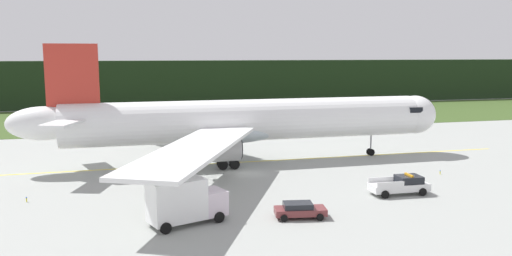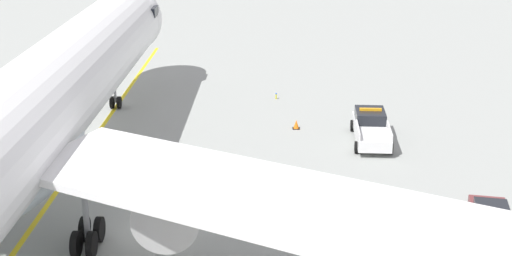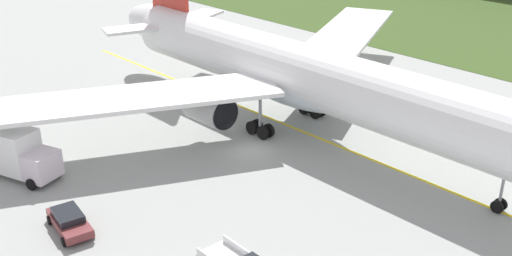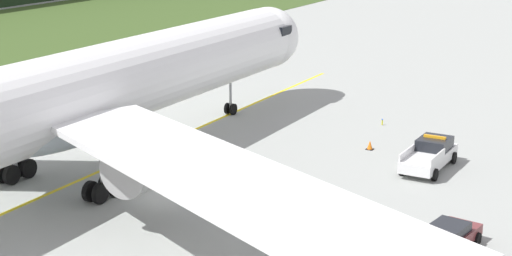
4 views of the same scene
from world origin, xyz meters
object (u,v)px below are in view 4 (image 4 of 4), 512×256
at_px(apron_cone, 370,145).
at_px(airliner, 80,96).
at_px(ops_pickup_truck, 430,154).
at_px(staff_car, 447,236).

bearing_deg(apron_cone, airliner, 136.17).
bearing_deg(airliner, apron_cone, -43.83).
xyz_separation_m(ops_pickup_truck, staff_car, (-11.92, -4.35, -0.20)).
distance_m(airliner, apron_cone, 19.78).
xyz_separation_m(airliner, staff_car, (-0.14, -22.39, -4.44)).
height_order(ops_pickup_truck, apron_cone, ops_pickup_truck).
height_order(ops_pickup_truck, staff_car, ops_pickup_truck).
xyz_separation_m(ops_pickup_truck, apron_cone, (2.06, 4.76, -0.60)).
distance_m(ops_pickup_truck, staff_car, 12.69).
relative_size(ops_pickup_truck, staff_car, 1.30).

